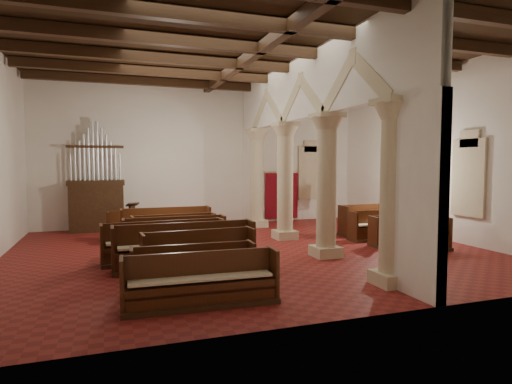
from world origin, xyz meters
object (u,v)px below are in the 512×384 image
at_px(aisle_pew_0, 422,240).
at_px(pipe_organ, 96,196).
at_px(lectern, 132,218).
at_px(processional_banner, 329,207).
at_px(nave_pew_0, 202,289).

bearing_deg(aisle_pew_0, pipe_organ, 140.43).
bearing_deg(lectern, aisle_pew_0, -61.58).
relative_size(pipe_organ, lectern, 4.00).
distance_m(pipe_organ, lectern, 1.61).
relative_size(pipe_organ, aisle_pew_0, 2.34).
distance_m(processional_banner, aisle_pew_0, 5.83).
bearing_deg(nave_pew_0, aisle_pew_0, 22.20).
relative_size(lectern, nave_pew_0, 0.37).
bearing_deg(lectern, nave_pew_0, -105.19).
relative_size(processional_banner, aisle_pew_0, 1.11).
bearing_deg(nave_pew_0, processional_banner, 51.12).
xyz_separation_m(lectern, aisle_pew_0, (8.07, -7.30, -0.11)).
distance_m(lectern, nave_pew_0, 10.03).
relative_size(pipe_organ, processional_banner, 2.10).
height_order(pipe_organ, lectern, pipe_organ).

